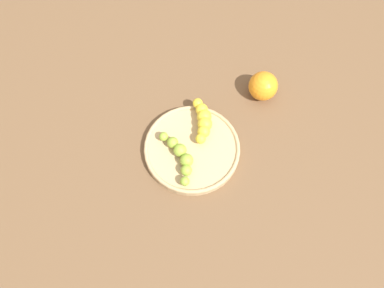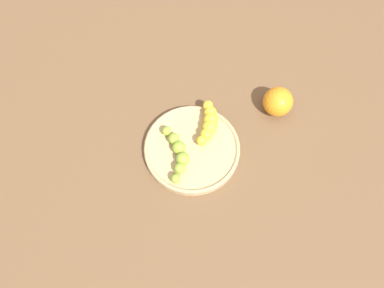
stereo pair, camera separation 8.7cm
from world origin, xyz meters
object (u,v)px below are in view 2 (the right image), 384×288
Objects in this scene: fruit_bowl at (192,148)px; banana_green at (177,153)px; banana_yellow at (209,123)px; orange_fruit at (278,102)px.

banana_green is at bearing 63.30° from fruit_bowl.
banana_yellow is at bearing -95.50° from fruit_bowl.
fruit_bowl is 2.05× the size of banana_green.
orange_fruit is at bearing -120.74° from fruit_bowl.
banana_yellow is at bearing 50.01° from orange_fruit.
orange_fruit is (-0.13, -0.21, 0.03)m from fruit_bowl.
banana_yellow reaches higher than banana_green.
banana_green reaches higher than fruit_bowl.
banana_green is (0.02, 0.04, 0.02)m from fruit_bowl.
banana_green is 1.51× the size of orange_fruit.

